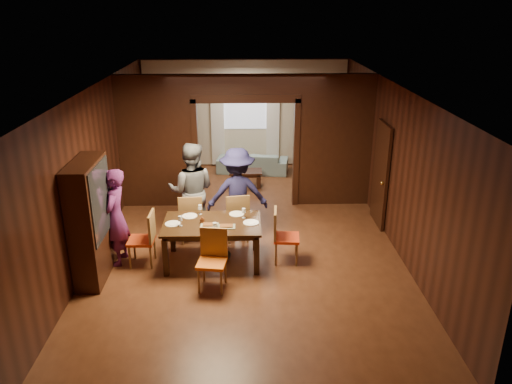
{
  "coord_description": "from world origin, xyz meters",
  "views": [
    {
      "loc": [
        -0.05,
        -8.89,
        4.32
      ],
      "look_at": [
        0.17,
        -0.4,
        1.05
      ],
      "focal_mm": 35.0,
      "sensor_mm": 36.0,
      "label": 1
    }
  ],
  "objects_px": {
    "person_navy": "(238,194)",
    "coffee_table": "(246,178)",
    "person_grey": "(192,191)",
    "chair_far_r": "(237,216)",
    "chair_near": "(212,261)",
    "hutch": "(91,221)",
    "chair_far_l": "(191,217)",
    "chair_left": "(141,239)",
    "sofa": "(253,162)",
    "dining_table": "(213,243)",
    "person_purple": "(116,217)",
    "chair_right": "(287,236)"
  },
  "relations": [
    {
      "from": "person_purple",
      "to": "hutch",
      "type": "height_order",
      "value": "hutch"
    },
    {
      "from": "chair_far_l",
      "to": "hutch",
      "type": "xyz_separation_m",
      "value": [
        -1.48,
        -1.27,
        0.52
      ]
    },
    {
      "from": "chair_near",
      "to": "hutch",
      "type": "bearing_deg",
      "value": 175.73
    },
    {
      "from": "person_grey",
      "to": "chair_near",
      "type": "xyz_separation_m",
      "value": [
        0.48,
        -1.92,
        -0.46
      ]
    },
    {
      "from": "chair_far_r",
      "to": "person_grey",
      "type": "bearing_deg",
      "value": -20.4
    },
    {
      "from": "dining_table",
      "to": "coffee_table",
      "type": "bearing_deg",
      "value": 81.13
    },
    {
      "from": "person_grey",
      "to": "coffee_table",
      "type": "distance_m",
      "value": 3.06
    },
    {
      "from": "person_navy",
      "to": "person_grey",
      "type": "bearing_deg",
      "value": -9.26
    },
    {
      "from": "sofa",
      "to": "person_grey",
      "type": "bearing_deg",
      "value": 80.91
    },
    {
      "from": "hutch",
      "to": "chair_far_r",
      "type": "bearing_deg",
      "value": 29.33
    },
    {
      "from": "chair_far_l",
      "to": "chair_right",
      "type": "bearing_deg",
      "value": 149.88
    },
    {
      "from": "coffee_table",
      "to": "person_grey",
      "type": "bearing_deg",
      "value": -110.52
    },
    {
      "from": "person_grey",
      "to": "chair_left",
      "type": "height_order",
      "value": "person_grey"
    },
    {
      "from": "chair_right",
      "to": "chair_far_r",
      "type": "xyz_separation_m",
      "value": [
        -0.88,
        0.89,
        0.0
      ]
    },
    {
      "from": "person_grey",
      "to": "chair_far_l",
      "type": "bearing_deg",
      "value": 90.51
    },
    {
      "from": "chair_right",
      "to": "chair_near",
      "type": "xyz_separation_m",
      "value": [
        -1.25,
        -0.86,
        0.0
      ]
    },
    {
      "from": "chair_right",
      "to": "chair_near",
      "type": "relative_size",
      "value": 1.0
    },
    {
      "from": "person_grey",
      "to": "chair_left",
      "type": "bearing_deg",
      "value": 57.18
    },
    {
      "from": "person_purple",
      "to": "chair_far_l",
      "type": "height_order",
      "value": "person_purple"
    },
    {
      "from": "person_grey",
      "to": "chair_right",
      "type": "bearing_deg",
      "value": 151.19
    },
    {
      "from": "coffee_table",
      "to": "chair_far_r",
      "type": "bearing_deg",
      "value": -93.74
    },
    {
      "from": "person_purple",
      "to": "chair_right",
      "type": "relative_size",
      "value": 1.77
    },
    {
      "from": "dining_table",
      "to": "chair_near",
      "type": "bearing_deg",
      "value": -87.49
    },
    {
      "from": "person_navy",
      "to": "coffee_table",
      "type": "relative_size",
      "value": 2.24
    },
    {
      "from": "hutch",
      "to": "chair_near",
      "type": "bearing_deg",
      "value": -12.73
    },
    {
      "from": "person_purple",
      "to": "chair_far_r",
      "type": "distance_m",
      "value": 2.25
    },
    {
      "from": "person_navy",
      "to": "chair_far_l",
      "type": "height_order",
      "value": "person_navy"
    },
    {
      "from": "chair_near",
      "to": "chair_far_l",
      "type": "bearing_deg",
      "value": 114.24
    },
    {
      "from": "chair_far_l",
      "to": "chair_near",
      "type": "bearing_deg",
      "value": 101.89
    },
    {
      "from": "hutch",
      "to": "person_grey",
      "type": "bearing_deg",
      "value": 44.84
    },
    {
      "from": "person_purple",
      "to": "chair_right",
      "type": "xyz_separation_m",
      "value": [
        2.93,
        -0.04,
        -0.37
      ]
    },
    {
      "from": "sofa",
      "to": "hutch",
      "type": "height_order",
      "value": "hutch"
    },
    {
      "from": "sofa",
      "to": "chair_far_r",
      "type": "height_order",
      "value": "chair_far_r"
    },
    {
      "from": "person_navy",
      "to": "coffee_table",
      "type": "xyz_separation_m",
      "value": [
        0.17,
        2.85,
        -0.7
      ]
    },
    {
      "from": "person_grey",
      "to": "coffee_table",
      "type": "xyz_separation_m",
      "value": [
        1.04,
        2.78,
        -0.74
      ]
    },
    {
      "from": "person_navy",
      "to": "chair_far_l",
      "type": "bearing_deg",
      "value": 3.98
    },
    {
      "from": "person_grey",
      "to": "chair_near",
      "type": "height_order",
      "value": "person_grey"
    },
    {
      "from": "person_purple",
      "to": "person_grey",
      "type": "xyz_separation_m",
      "value": [
        1.2,
        1.02,
        0.08
      ]
    },
    {
      "from": "chair_far_r",
      "to": "chair_near",
      "type": "height_order",
      "value": "same"
    },
    {
      "from": "person_navy",
      "to": "dining_table",
      "type": "bearing_deg",
      "value": 61.87
    },
    {
      "from": "coffee_table",
      "to": "chair_far_l",
      "type": "xyz_separation_m",
      "value": [
        -1.05,
        -2.98,
        0.28
      ]
    },
    {
      "from": "dining_table",
      "to": "chair_near",
      "type": "height_order",
      "value": "chair_near"
    },
    {
      "from": "person_navy",
      "to": "chair_near",
      "type": "relative_size",
      "value": 1.85
    },
    {
      "from": "sofa",
      "to": "coffee_table",
      "type": "xyz_separation_m",
      "value": [
        -0.19,
        -1.1,
        -0.07
      ]
    },
    {
      "from": "person_purple",
      "to": "chair_near",
      "type": "relative_size",
      "value": 1.77
    },
    {
      "from": "coffee_table",
      "to": "hutch",
      "type": "relative_size",
      "value": 0.4
    },
    {
      "from": "person_grey",
      "to": "hutch",
      "type": "distance_m",
      "value": 2.09
    },
    {
      "from": "hutch",
      "to": "coffee_table",
      "type": "bearing_deg",
      "value": 59.32
    },
    {
      "from": "person_navy",
      "to": "coffee_table",
      "type": "bearing_deg",
      "value": -98.18
    },
    {
      "from": "chair_far_r",
      "to": "sofa",
      "type": "bearing_deg",
      "value": -104.8
    }
  ]
}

